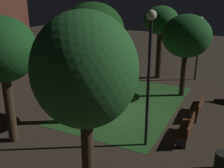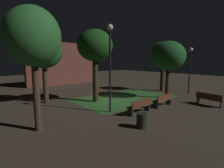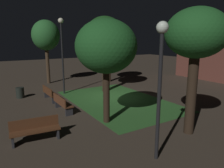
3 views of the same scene
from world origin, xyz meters
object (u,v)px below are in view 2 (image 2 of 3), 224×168
(trash_bin, at_px, (142,121))
(lamp_post_plaza_west, at_px, (110,55))
(bench_back_row, at_px, (140,106))
(tree_back_left, at_px, (95,47))
(lamp_post_path_center, at_px, (190,62))
(tree_left_canopy, at_px, (163,52))
(tree_lawn_side, at_px, (168,56))
(tree_right_canopy, at_px, (33,38))
(bench_front_left, at_px, (209,99))
(tree_back_right, at_px, (44,52))
(bench_by_lamp, at_px, (163,100))

(trash_bin, bearing_deg, lamp_post_plaza_west, 81.31)
(bench_back_row, distance_m, tree_back_left, 5.60)
(bench_back_row, relative_size, lamp_post_plaza_west, 0.35)
(tree_back_left, xyz_separation_m, lamp_post_path_center, (8.75, -3.05, -1.20))
(tree_back_left, height_order, tree_left_canopy, tree_back_left)
(tree_back_left, distance_m, tree_left_canopy, 8.04)
(tree_left_canopy, bearing_deg, lamp_post_path_center, -73.72)
(lamp_post_plaza_west, bearing_deg, tree_lawn_side, -0.33)
(tree_left_canopy, relative_size, trash_bin, 7.12)
(bench_back_row, xyz_separation_m, tree_right_canopy, (-5.46, 1.38, 3.63))
(tree_back_left, height_order, lamp_post_plaza_west, tree_back_left)
(bench_front_left, bearing_deg, tree_left_canopy, 65.29)
(tree_right_canopy, bearing_deg, trash_bin, -37.19)
(tree_left_canopy, xyz_separation_m, trash_bin, (-9.38, -5.17, -3.59))
(tree_right_canopy, xyz_separation_m, lamp_post_path_center, (13.92, -0.21, -1.15))
(tree_back_right, bearing_deg, tree_back_left, -35.09)
(tree_right_canopy, height_order, tree_lawn_side, tree_right_canopy)
(bench_front_left, xyz_separation_m, tree_left_canopy, (2.57, 5.59, 3.46))
(tree_left_canopy, bearing_deg, bench_front_left, -114.71)
(tree_back_left, bearing_deg, lamp_post_path_center, -19.20)
(tree_back_right, xyz_separation_m, lamp_post_plaza_west, (2.10, -4.98, -0.25))
(bench_front_left, bearing_deg, bench_back_row, 159.47)
(bench_front_left, bearing_deg, bench_by_lamp, 144.67)
(tree_right_canopy, distance_m, trash_bin, 6.09)
(tree_left_canopy, distance_m, trash_bin, 11.30)
(bench_by_lamp, relative_size, tree_back_right, 0.36)
(trash_bin, bearing_deg, lamp_post_path_center, 14.85)
(bench_by_lamp, bearing_deg, bench_back_row, 180.00)
(tree_right_canopy, xyz_separation_m, tree_lawn_side, (10.41, -0.06, -0.63))
(lamp_post_path_center, relative_size, lamp_post_plaza_west, 0.83)
(tree_right_canopy, xyz_separation_m, lamp_post_plaza_west, (4.25, -0.02, -0.63))
(tree_back_left, relative_size, lamp_post_plaza_west, 1.04)
(tree_lawn_side, distance_m, tree_back_left, 6.01)
(tree_lawn_side, bearing_deg, tree_left_canopy, 39.98)
(bench_by_lamp, height_order, tree_lawn_side, tree_lawn_side)
(trash_bin, bearing_deg, bench_by_lamp, 20.36)
(bench_back_row, relative_size, bench_front_left, 0.99)
(tree_lawn_side, bearing_deg, bench_by_lamp, -152.29)
(tree_lawn_side, relative_size, lamp_post_plaza_west, 0.90)
(tree_lawn_side, relative_size, tree_back_left, 0.87)
(tree_right_canopy, relative_size, tree_back_right, 1.09)
(tree_left_canopy, height_order, tree_back_right, tree_back_right)
(bench_by_lamp, height_order, tree_back_left, tree_back_left)
(bench_by_lamp, relative_size, tree_back_left, 0.33)
(bench_front_left, height_order, tree_back_left, tree_back_left)
(tree_back_left, bearing_deg, tree_right_canopy, -151.32)
(lamp_post_path_center, height_order, trash_bin, lamp_post_path_center)
(lamp_post_plaza_west, relative_size, trash_bin, 7.42)
(bench_back_row, height_order, tree_left_canopy, tree_left_canopy)
(tree_right_canopy, xyz_separation_m, tree_back_right, (2.15, 4.96, -0.38))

